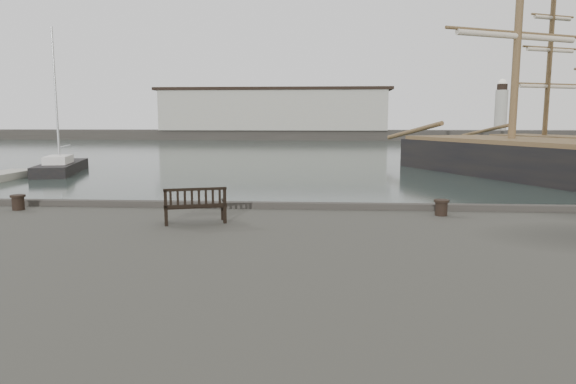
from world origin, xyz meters
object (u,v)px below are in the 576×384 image
at_px(yacht_d, 62,170).
at_px(bollard_right, 441,208).
at_px(bollard_left, 18,202).
at_px(bench, 195,212).

bearing_deg(yacht_d, bollard_right, -61.90).
height_order(bollard_left, bollard_right, bollard_left).
xyz_separation_m(bench, bollard_right, (6.45, 1.49, -0.07)).
height_order(bench, bollard_left, bench).
bearing_deg(yacht_d, bench, -72.26).
relative_size(bollard_left, bollard_right, 1.01).
distance_m(bollard_left, bollard_right, 12.05).
bearing_deg(bollard_left, bench, -15.31).
xyz_separation_m(bollard_right, yacht_d, (-23.84, 24.94, -1.54)).
bearing_deg(yacht_d, bollard_left, -80.27).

